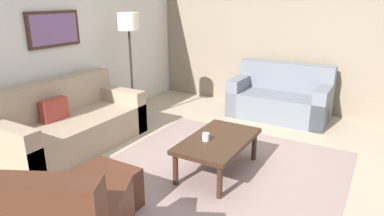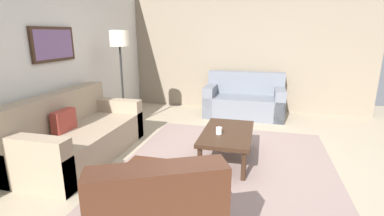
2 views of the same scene
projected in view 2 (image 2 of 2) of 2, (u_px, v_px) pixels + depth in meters
The scene contains 11 objects.
ground_plane at pixel (227, 167), 3.62m from camera, with size 8.00×8.00×0.00m, color tan.
rear_partition at pixel (41, 53), 3.87m from camera, with size 6.00×0.12×2.80m, color silver.
stone_feature_panel at pixel (247, 46), 6.07m from camera, with size 0.12×5.20×2.80m, color gray.
area_rug at pixel (227, 167), 3.62m from camera, with size 3.06×2.68×0.01m, color gray.
couch_main at pixel (75, 136), 3.88m from camera, with size 1.96×0.94×0.88m.
couch_loveseat at pixel (244, 101), 5.85m from camera, with size 0.83×1.58×0.88m.
ottoman at pixel (150, 189), 2.74m from camera, with size 0.56×0.56×0.40m, color #4C2819.
coffee_table at pixel (227, 135), 3.73m from camera, with size 1.10×0.64×0.41m.
cup at pixel (219, 131), 3.61m from camera, with size 0.08×0.08×0.09m, color white.
lamp_standing at pixel (120, 49), 4.72m from camera, with size 0.32×0.32×1.71m.
framed_artwork at pixel (54, 44), 3.96m from camera, with size 0.82×0.04×0.48m.
Camera 2 is at (-3.31, -0.37, 1.67)m, focal length 26.39 mm.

